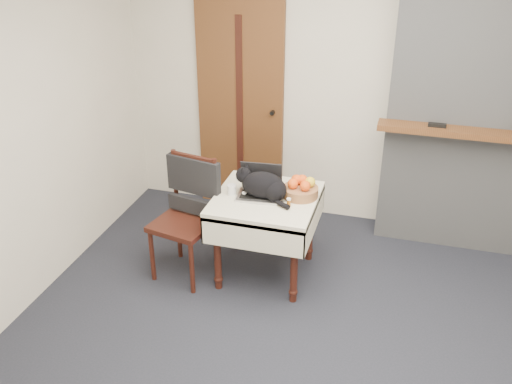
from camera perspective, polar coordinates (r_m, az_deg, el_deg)
ground at (r=3.97m, az=6.94°, el=-16.36°), size 4.50×4.50×0.00m
room_shell at (r=3.49m, az=9.89°, el=10.78°), size 4.52×4.01×2.61m
door at (r=5.38m, az=-1.56°, el=8.40°), size 0.82×0.10×2.00m
chimney at (r=4.96m, az=21.98°, el=8.45°), size 1.62×0.48×2.60m
side_table at (r=4.42m, az=1.00°, el=-1.78°), size 0.78×0.78×0.70m
laptop at (r=4.38m, az=0.37°, el=0.46°), size 0.35×0.30×0.24m
cat at (r=4.30m, az=0.82°, el=0.63°), size 0.48×0.28×0.24m
cream_jar at (r=4.39m, az=-2.43°, el=0.22°), size 0.07×0.07×0.08m
pill_bottle at (r=4.22m, az=3.29°, el=-1.03°), size 0.03×0.03×0.07m
fruit_basket at (r=4.36m, az=4.49°, el=0.33°), size 0.27×0.27×0.15m
desk_clutter at (r=4.36m, az=3.83°, el=-0.51°), size 0.12×0.03×0.01m
chair at (r=4.50m, az=-6.67°, el=-0.82°), size 0.52×0.52×0.99m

